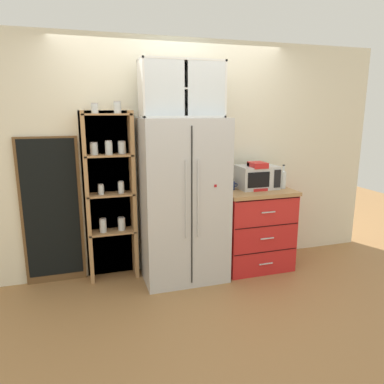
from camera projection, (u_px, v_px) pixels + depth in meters
ground_plane at (184, 277)px, 3.96m from camera, size 10.76×10.76×0.00m
wall_back_cream at (174, 158)px, 4.05m from camera, size 5.06×0.10×2.55m
refrigerator at (183, 201)px, 3.81m from camera, size 0.87×0.65×1.72m
pantry_shelf_column at (110, 192)px, 3.82m from camera, size 0.55×0.26×1.89m
counter_cabinet at (254, 228)px, 4.16m from camera, size 0.80×0.62×0.92m
microwave at (257, 177)px, 4.09m from camera, size 0.44×0.33×0.26m
coffee_maker at (256, 176)px, 4.03m from camera, size 0.17×0.20×0.31m
mug_navy at (232, 186)px, 4.04m from camera, size 0.11×0.08×0.09m
bottle_clear at (283, 178)px, 4.09m from camera, size 0.07×0.07×0.27m
bottle_cobalt at (254, 179)px, 4.09m from camera, size 0.06×0.06×0.26m
upper_cabinet at (181, 89)px, 3.60m from camera, size 0.84×0.32×0.56m
chalkboard_menu at (52, 211)px, 3.71m from camera, size 0.60×0.04×1.54m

